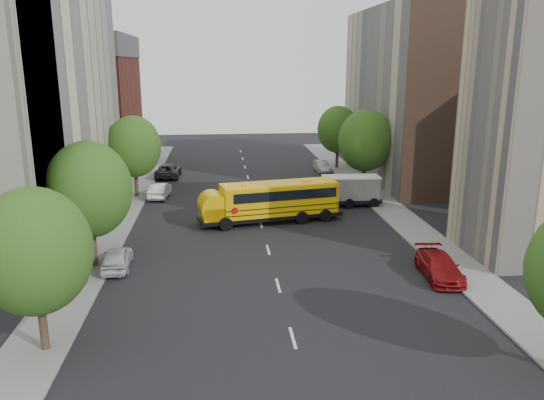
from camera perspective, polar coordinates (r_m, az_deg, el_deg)
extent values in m
plane|color=black|center=(38.07, -0.70, -4.38)|extent=(120.00, 120.00, 0.00)
cube|color=slate|center=(43.48, -16.61, -2.50)|extent=(3.00, 80.00, 0.12)
cube|color=slate|center=(45.14, 13.41, -1.67)|extent=(3.00, 80.00, 0.12)
cube|color=silver|center=(47.62, -1.79, -0.50)|extent=(0.15, 64.00, 0.01)
cube|color=beige|center=(44.49, -25.69, 10.11)|extent=(10.00, 26.00, 20.00)
cube|color=maroon|center=(65.84, -19.03, 8.63)|extent=(10.00, 15.00, 13.00)
cube|color=#B1A98A|center=(59.87, 15.19, 10.81)|extent=(10.00, 22.00, 18.00)
cube|color=brown|center=(49.76, 19.70, 9.84)|extent=(10.10, 0.30, 18.00)
cylinder|color=yellow|center=(71.30, 21.18, 17.72)|extent=(1.00, 1.00, 35.00)
cylinder|color=#38281C|center=(25.68, -23.42, -12.03)|extent=(0.36, 0.36, 2.70)
ellipsoid|color=#215115|center=(24.46, -24.19, -5.06)|extent=(4.80, 4.80, 5.52)
cylinder|color=#38281C|center=(34.58, -18.61, -4.62)|extent=(0.36, 0.36, 2.88)
ellipsoid|color=#215115|center=(33.64, -19.09, 1.06)|extent=(5.12, 5.12, 5.89)
cylinder|color=#38281C|center=(51.66, -14.39, 1.83)|extent=(0.36, 0.36, 2.81)
ellipsoid|color=#215115|center=(51.05, -14.63, 5.59)|extent=(4.99, 4.99, 5.74)
cylinder|color=#38281C|center=(52.99, 9.84, 2.46)|extent=(0.36, 0.36, 2.95)
ellipsoid|color=#215115|center=(52.37, 10.01, 6.33)|extent=(5.25, 5.25, 6.04)
cylinder|color=#38281C|center=(64.43, 7.00, 4.59)|extent=(0.36, 0.36, 2.74)
ellipsoid|color=#215115|center=(63.95, 7.09, 7.54)|extent=(4.86, 4.86, 5.59)
cube|color=black|center=(42.35, -0.16, -1.62)|extent=(11.72, 4.73, 0.31)
cube|color=#FABF05|center=(42.20, 0.77, 0.19)|extent=(9.51, 4.25, 2.35)
cube|color=#FABF05|center=(41.13, -6.45, -1.32)|extent=(2.25, 2.66, 1.02)
cube|color=black|center=(41.02, -5.02, 0.45)|extent=(0.95, 2.40, 1.23)
cube|color=#FABF05|center=(41.92, 0.77, 1.77)|extent=(9.47, 4.05, 0.14)
cube|color=black|center=(42.14, 1.03, 0.88)|extent=(8.72, 4.16, 0.77)
cube|color=black|center=(42.41, 0.76, -0.88)|extent=(9.52, 4.31, 0.06)
cube|color=black|center=(42.31, 0.76, -0.35)|extent=(9.52, 4.31, 0.06)
cube|color=#FABF05|center=(43.79, 6.57, 0.62)|extent=(0.64, 2.54, 2.35)
cube|color=#FABF05|center=(41.17, -2.89, 1.66)|extent=(0.72, 0.72, 0.10)
cube|color=#FABF05|center=(42.65, 3.78, 2.10)|extent=(0.72, 0.72, 0.10)
cylinder|color=#FABF05|center=(41.00, -6.47, -0.63)|extent=(2.55, 2.71, 2.14)
cylinder|color=red|center=(40.01, -4.09, -1.18)|extent=(0.51, 0.14, 0.51)
cylinder|color=black|center=(40.25, -5.09, -2.62)|extent=(1.06, 0.49, 1.02)
cylinder|color=black|center=(42.65, -5.79, -1.65)|extent=(1.06, 0.49, 1.02)
cylinder|color=black|center=(41.88, 3.29, -1.90)|extent=(1.06, 0.49, 1.02)
cylinder|color=black|center=(44.19, 2.16, -1.01)|extent=(1.06, 0.49, 1.02)
cylinder|color=black|center=(42.60, 5.87, -1.67)|extent=(1.06, 0.49, 1.02)
cylinder|color=black|center=(44.88, 4.62, -0.81)|extent=(1.06, 0.49, 1.02)
cube|color=black|center=(47.62, 7.83, 0.01)|extent=(6.31, 2.25, 0.31)
cube|color=silver|center=(47.47, 8.49, 1.30)|extent=(4.84, 2.11, 1.88)
cube|color=silver|center=(47.01, 5.13, 0.88)|extent=(1.51, 2.02, 1.25)
cube|color=silver|center=(47.26, 8.53, 2.47)|extent=(5.06, 2.22, 0.13)
cylinder|color=black|center=(46.22, 5.31, -0.47)|extent=(0.88, 0.28, 0.88)
cylinder|color=black|center=(48.21, 4.90, 0.17)|extent=(0.88, 0.28, 0.88)
cylinder|color=black|center=(46.70, 8.34, -0.40)|extent=(0.88, 0.28, 0.88)
cylinder|color=black|center=(48.67, 7.81, 0.22)|extent=(0.88, 0.28, 0.88)
cylinder|color=black|center=(47.25, 11.05, -0.35)|extent=(0.88, 0.28, 0.88)
cylinder|color=black|center=(49.20, 10.42, 0.27)|extent=(0.88, 0.28, 0.88)
imported|color=silver|center=(34.16, -16.36, -6.00)|extent=(1.82, 4.15, 1.39)
imported|color=silver|center=(51.05, -11.98, 1.03)|extent=(1.91, 4.47, 1.43)
imported|color=black|center=(60.18, -11.08, 3.14)|extent=(2.67, 5.55, 1.52)
imported|color=maroon|center=(32.99, 17.55, -6.82)|extent=(2.32, 4.96, 1.40)
imported|color=#323858|center=(49.38, 9.36, 0.77)|extent=(2.06, 4.60, 1.54)
imported|color=#979792|center=(62.39, 5.37, 3.64)|extent=(1.53, 4.02, 1.31)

